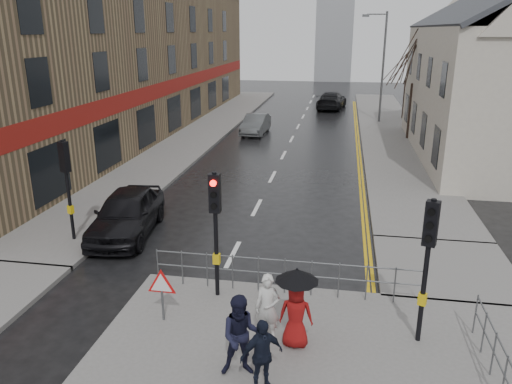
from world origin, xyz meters
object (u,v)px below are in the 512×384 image
at_px(pedestrian_a, 268,307).
at_px(pedestrian_d, 262,355).
at_px(car_parked, 127,213).
at_px(car_mid, 256,124).
at_px(pedestrian_with_umbrella, 296,303).
at_px(pedestrian_b, 241,336).

distance_m(pedestrian_a, pedestrian_d, 1.70).
distance_m(pedestrian_a, car_parked, 8.02).
xyz_separation_m(car_parked, car_mid, (1.36, 18.28, -0.12)).
relative_size(car_parked, car_mid, 1.14).
bearing_deg(pedestrian_d, pedestrian_with_umbrella, 36.40).
bearing_deg(pedestrian_d, pedestrian_b, 104.67).
bearing_deg(car_parked, pedestrian_d, -57.06).
xyz_separation_m(pedestrian_a, car_parked, (-5.81, 5.52, -0.15)).
distance_m(pedestrian_d, car_mid, 25.91).
height_order(pedestrian_with_umbrella, car_parked, pedestrian_with_umbrella).
height_order(pedestrian_a, pedestrian_d, pedestrian_a).
xyz_separation_m(pedestrian_b, pedestrian_with_umbrella, (0.99, 1.14, 0.19)).
relative_size(pedestrian_d, car_parked, 0.33).
xyz_separation_m(pedestrian_b, car_mid, (-4.12, 25.10, -0.35)).
xyz_separation_m(pedestrian_a, pedestrian_b, (-0.34, -1.29, 0.08)).
height_order(pedestrian_a, pedestrian_b, pedestrian_b).
xyz_separation_m(pedestrian_a, car_mid, (-4.45, 23.81, -0.27)).
bearing_deg(pedestrian_a, pedestrian_d, -80.53).
distance_m(pedestrian_a, pedestrian_with_umbrella, 0.72).
distance_m(pedestrian_with_umbrella, car_parked, 8.61).
xyz_separation_m(pedestrian_b, pedestrian_d, (0.47, -0.40, -0.11)).
relative_size(pedestrian_a, pedestrian_b, 0.90).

